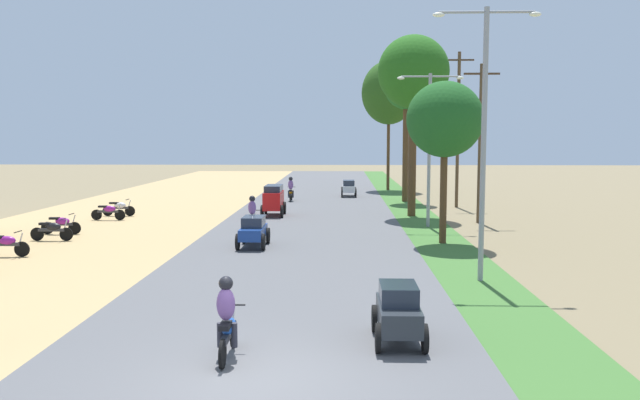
% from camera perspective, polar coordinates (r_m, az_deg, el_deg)
% --- Properties ---
extents(ground_plane, '(180.00, 180.00, 0.00)m').
position_cam_1_polar(ground_plane, '(12.05, -5.85, -15.82)').
color(ground_plane, '#7A6B4C').
extents(road_strip, '(9.00, 140.00, 0.08)m').
position_cam_1_polar(road_strip, '(12.03, -5.85, -15.64)').
color(road_strip, '#565659').
rests_on(road_strip, ground).
extents(median_strip, '(2.40, 140.00, 0.06)m').
position_cam_1_polar(median_strip, '(12.64, 21.70, -15.00)').
color(median_strip, '#3D6B2D').
rests_on(median_strip, ground).
extents(parked_motorbike_second, '(1.80, 0.54, 0.94)m').
position_cam_1_polar(parked_motorbike_second, '(25.93, -26.21, -3.48)').
color(parked_motorbike_second, black).
rests_on(parked_motorbike_second, dirt_shoulder).
extents(parked_motorbike_third, '(1.80, 0.54, 0.94)m').
position_cam_1_polar(parked_motorbike_third, '(29.07, -22.76, -2.41)').
color(parked_motorbike_third, black).
rests_on(parked_motorbike_third, dirt_shoulder).
extents(parked_motorbike_fourth, '(1.80, 0.54, 0.94)m').
position_cam_1_polar(parked_motorbike_fourth, '(30.83, -22.05, -1.95)').
color(parked_motorbike_fourth, black).
rests_on(parked_motorbike_fourth, dirt_shoulder).
extents(parked_motorbike_fifth, '(1.80, 0.54, 0.94)m').
position_cam_1_polar(parked_motorbike_fifth, '(35.20, -18.32, -0.92)').
color(parked_motorbike_fifth, black).
rests_on(parked_motorbike_fifth, dirt_shoulder).
extents(parked_motorbike_sixth, '(1.80, 0.54, 0.94)m').
position_cam_1_polar(parked_motorbike_sixth, '(36.87, -17.46, -0.61)').
color(parked_motorbike_sixth, black).
rests_on(parked_motorbike_sixth, dirt_shoulder).
extents(median_tree_nearest, '(3.10, 3.10, 6.59)m').
position_cam_1_polar(median_tree_nearest, '(26.49, 11.06, 7.00)').
color(median_tree_nearest, '#4C351E').
rests_on(median_tree_nearest, median_strip).
extents(median_tree_second, '(3.86, 3.86, 9.84)m').
position_cam_1_polar(median_tree_second, '(35.63, 8.33, 11.10)').
color(median_tree_second, '#4C351E').
rests_on(median_tree_second, median_strip).
extents(median_tree_third, '(2.99, 2.99, 9.45)m').
position_cam_1_polar(median_tree_third, '(43.56, 7.70, 9.96)').
color(median_tree_third, '#4C351E').
rests_on(median_tree_third, median_strip).
extents(median_tree_fourth, '(4.43, 4.43, 10.51)m').
position_cam_1_polar(median_tree_fourth, '(52.97, 6.16, 9.47)').
color(median_tree_fourth, '#4C351E').
rests_on(median_tree_fourth, median_strip).
extents(streetlamp_near, '(3.16, 0.20, 8.12)m').
position_cam_1_polar(streetlamp_near, '(19.71, 14.41, 6.39)').
color(streetlamp_near, gray).
rests_on(streetlamp_near, median_strip).
extents(streetlamp_mid, '(3.16, 0.20, 7.35)m').
position_cam_1_polar(streetlamp_mid, '(31.21, 9.72, 5.42)').
color(streetlamp_mid, gray).
rests_on(streetlamp_mid, median_strip).
extents(utility_pole_near, '(1.80, 0.20, 8.07)m').
position_cam_1_polar(utility_pole_near, '(33.59, 14.09, 5.16)').
color(utility_pole_near, brown).
rests_on(utility_pole_near, ground).
extents(utility_pole_far, '(1.80, 0.20, 9.61)m').
position_cam_1_polar(utility_pole_far, '(40.83, 12.20, 6.35)').
color(utility_pole_far, brown).
rests_on(utility_pole_far, ground).
extents(car_hatchback_charcoal, '(1.04, 2.00, 1.23)m').
position_cam_1_polar(car_hatchback_charcoal, '(13.79, 7.00, -9.77)').
color(car_hatchback_charcoal, '#282D33').
rests_on(car_hatchback_charcoal, road_strip).
extents(car_sedan_blue, '(1.10, 2.26, 1.19)m').
position_cam_1_polar(car_sedan_blue, '(25.41, -5.96, -2.67)').
color(car_sedan_blue, navy).
rests_on(car_sedan_blue, road_strip).
extents(car_van_red, '(1.19, 2.41, 1.67)m').
position_cam_1_polar(car_van_red, '(35.31, -4.16, 0.14)').
color(car_van_red, red).
rests_on(car_van_red, road_strip).
extents(car_sedan_silver, '(1.10, 2.26, 1.19)m').
position_cam_1_polar(car_sedan_silver, '(46.65, 2.58, 1.13)').
color(car_sedan_silver, '#B7BCC1').
rests_on(car_sedan_silver, road_strip).
extents(motorbike_foreground_rider, '(0.54, 1.80, 1.66)m').
position_cam_1_polar(motorbike_foreground_rider, '(12.80, -8.26, -10.51)').
color(motorbike_foreground_rider, black).
rests_on(motorbike_foreground_rider, road_strip).
extents(motorbike_ahead_second, '(0.54, 1.80, 1.66)m').
position_cam_1_polar(motorbike_ahead_second, '(29.45, -6.03, -1.31)').
color(motorbike_ahead_second, black).
rests_on(motorbike_ahead_second, road_strip).
extents(motorbike_ahead_third, '(0.54, 1.80, 1.66)m').
position_cam_1_polar(motorbike_ahead_third, '(43.22, -2.62, 0.93)').
color(motorbike_ahead_third, black).
rests_on(motorbike_ahead_third, road_strip).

